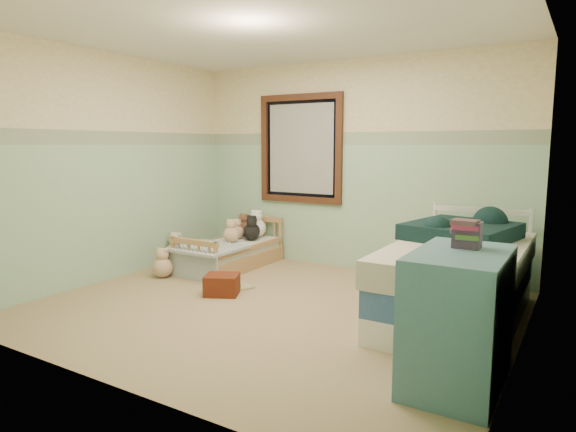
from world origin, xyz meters
The scene contains 29 objects.
floor centered at (0.00, 0.00, -0.01)m, with size 4.20×3.60×0.02m, color #958561.
ceiling centered at (0.00, 0.00, 2.51)m, with size 4.20×3.60×0.02m, color silver.
wall_back centered at (0.00, 1.80, 1.25)m, with size 4.20×0.04×2.50m, color #D3BC85.
wall_front centered at (0.00, -1.80, 1.25)m, with size 4.20×0.04×2.50m, color #D3BC85.
wall_left centered at (-2.10, 0.00, 1.25)m, with size 0.04×3.60×2.50m, color #D3BC85.
wall_right centered at (2.10, 0.00, 1.25)m, with size 0.04×3.60×2.50m, color #D3BC85.
wainscot_mint centered at (0.00, 1.79, 0.75)m, with size 4.20×0.01×1.50m, color #93C19E.
border_strip centered at (0.00, 1.79, 1.57)m, with size 4.20×0.01×0.15m, color #496749.
window_frame centered at (-0.70, 1.76, 1.45)m, with size 1.16×0.06×1.36m, color black.
window_blinds centered at (-0.70, 1.77, 1.45)m, with size 0.92×0.01×1.12m, color beige.
toddler_bed_frame centered at (-1.29, 1.05, 0.09)m, with size 0.69×1.38×0.18m, color #A3834E.
toddler_mattress centered at (-1.29, 1.05, 0.24)m, with size 0.63×1.32×0.12m, color beige.
patchwork_quilt centered at (-1.29, 0.62, 0.31)m, with size 0.75×0.69×0.03m, color #5F84BE.
plush_bed_brown centered at (-1.44, 1.55, 0.40)m, with size 0.20×0.20×0.20m, color brown.
plush_bed_white centered at (-1.24, 1.55, 0.42)m, with size 0.24×0.24×0.24m, color white.
plush_bed_tan centered at (-1.39, 1.33, 0.38)m, with size 0.17×0.17×0.17m, color #D9B18A.
plush_bed_dark centered at (-1.16, 1.33, 0.39)m, with size 0.19×0.19×0.19m, color black.
plush_floor_cream centered at (-1.95, 0.80, 0.14)m, with size 0.28×0.28×0.28m, color beige.
plush_floor_tan centered at (-1.63, 0.25, 0.12)m, with size 0.23×0.23×0.23m, color #D9B18A.
twin_bed_frame centered at (1.55, 0.54, 0.11)m, with size 0.98×1.95×0.22m, color white.
twin_boxspring centered at (1.55, 0.54, 0.33)m, with size 0.98×1.95×0.22m, color #314C87.
twin_mattress centered at (1.55, 0.54, 0.55)m, with size 1.01×1.99×0.22m, color beige.
teal_blanket centered at (1.50, 0.84, 0.73)m, with size 0.83×0.88×0.14m, color black.
dresser centered at (1.82, -0.66, 0.43)m, with size 0.53×0.85×0.85m, color teal.
book_stack centered at (1.82, -0.52, 0.94)m, with size 0.17×0.13×0.17m, color #462024.
red_pillow centered at (-0.64, 0.08, 0.10)m, with size 0.33×0.29×0.21m, color #9D310F.
floor_book centered at (-0.63, 0.38, 0.01)m, with size 0.26×0.20×0.02m, color yellow.
extra_plush_0 centered at (-1.22, 1.42, 0.40)m, with size 0.21×0.21×0.21m, color black.
extra_plush_1 centered at (-1.31, 1.10, 0.40)m, with size 0.20×0.20×0.20m, color #D9B18A.
Camera 1 is at (2.46, -3.75, 1.50)m, focal length 31.14 mm.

